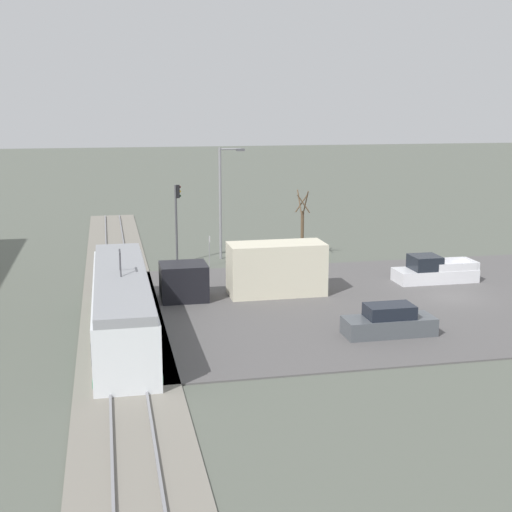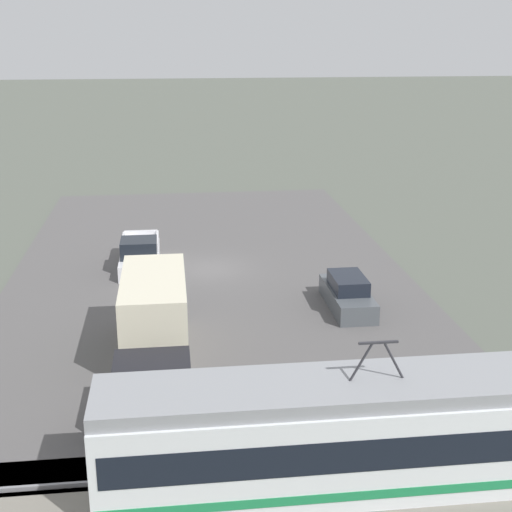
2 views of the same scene
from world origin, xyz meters
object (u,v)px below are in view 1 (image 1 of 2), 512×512
at_px(light_rail_tram, 122,306).
at_px(traffic_light_pole, 177,213).
at_px(pickup_truck, 433,272).
at_px(no_parking_sign, 209,248).
at_px(sedan_car_0, 389,322).
at_px(street_tree, 302,228).
at_px(box_truck, 254,272).
at_px(street_lamp_near_crossing, 223,196).

xyz_separation_m(light_rail_tram, traffic_light_pole, (16.48, -4.46, 2.07)).
distance_m(pickup_truck, no_parking_sign, 15.79).
relative_size(pickup_truck, sedan_car_0, 1.16).
xyz_separation_m(sedan_car_0, street_tree, (18.49, -0.59, 1.67)).
xyz_separation_m(box_truck, no_parking_sign, (8.76, 1.48, -0.19)).
distance_m(street_lamp_near_crossing, no_parking_sign, 4.44).
bearing_deg(pickup_truck, no_parking_sign, 60.47).
relative_size(light_rail_tram, street_lamp_near_crossing, 1.85).
height_order(street_lamp_near_crossing, no_parking_sign, street_lamp_near_crossing).
bearing_deg(traffic_light_pole, box_truck, -160.56).
bearing_deg(sedan_car_0, street_tree, 178.17).
height_order(pickup_truck, sedan_car_0, pickup_truck).
bearing_deg(street_tree, traffic_light_pole, 86.54).
distance_m(street_tree, no_parking_sign, 7.32).
distance_m(street_tree, street_lamp_near_crossing, 6.44).
bearing_deg(street_tree, street_lamp_near_crossing, 75.61).
xyz_separation_m(light_rail_tram, sedan_car_0, (-2.57, -13.19, -0.93)).
height_order(sedan_car_0, traffic_light_pole, traffic_light_pole).
relative_size(sedan_car_0, no_parking_sign, 2.08).
distance_m(box_truck, street_tree, 11.26).
distance_m(box_truck, sedan_car_0, 10.23).
bearing_deg(street_tree, sedan_car_0, 178.17).
xyz_separation_m(light_rail_tram, box_truck, (6.25, -8.08, -0.10)).
bearing_deg(traffic_light_pole, sedan_car_0, -155.38).
bearing_deg(street_lamp_near_crossing, pickup_truck, -129.54).
relative_size(sedan_car_0, traffic_light_pole, 0.80).
xyz_separation_m(light_rail_tram, street_lamp_near_crossing, (17.40, -8.00, 3.17)).
bearing_deg(street_tree, pickup_truck, -143.03).
relative_size(box_truck, pickup_truck, 1.87).
bearing_deg(pickup_truck, street_lamp_near_crossing, 50.46).
relative_size(box_truck, street_lamp_near_crossing, 1.19).
xyz_separation_m(pickup_truck, street_tree, (8.69, 6.54, 1.65)).
bearing_deg(street_lamp_near_crossing, street_tree, -104.39).
height_order(light_rail_tram, box_truck, light_rail_tram).
relative_size(traffic_light_pole, no_parking_sign, 2.61).
bearing_deg(no_parking_sign, pickup_truck, -119.53).
relative_size(pickup_truck, traffic_light_pole, 0.92).
height_order(light_rail_tram, sedan_car_0, light_rail_tram).
distance_m(sedan_car_0, no_parking_sign, 18.78).
bearing_deg(box_truck, street_tree, -30.54).
height_order(light_rail_tram, traffic_light_pole, traffic_light_pole).
bearing_deg(light_rail_tram, pickup_truck, -70.41).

